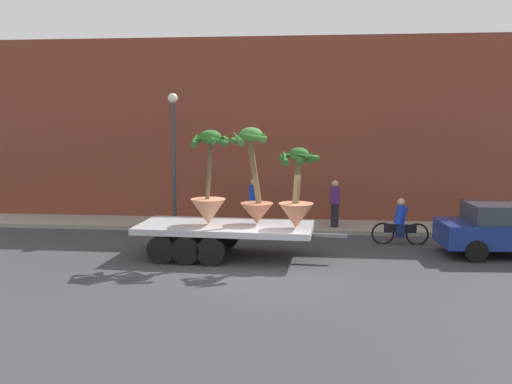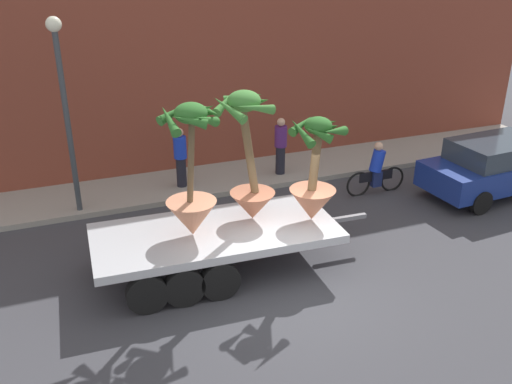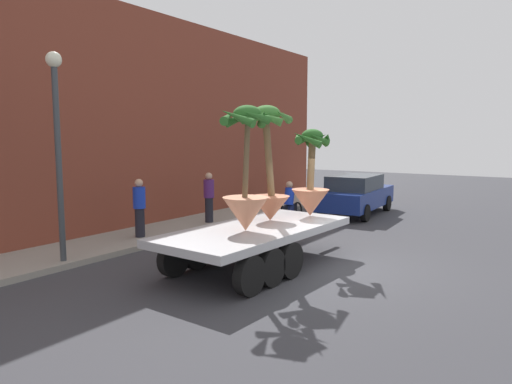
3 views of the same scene
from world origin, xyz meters
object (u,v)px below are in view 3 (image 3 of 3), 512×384
at_px(pedestrian_near_gate, 139,207).
at_px(potted_palm_front, 269,173).
at_px(parked_car, 356,194).
at_px(street_lamp, 57,130).
at_px(flatbed_trailer, 250,238).
at_px(pedestrian_far_left, 209,196).
at_px(potted_palm_rear, 246,184).
at_px(potted_palm_middle, 311,183).
at_px(cyclist, 289,205).

bearing_deg(pedestrian_near_gate, potted_palm_front, -83.39).
height_order(parked_car, street_lamp, street_lamp).
bearing_deg(flatbed_trailer, parked_car, 6.71).
xyz_separation_m(flatbed_trailer, pedestrian_far_left, (3.59, 4.23, 0.29)).
bearing_deg(parked_car, potted_palm_front, -173.77).
height_order(potted_palm_rear, potted_palm_middle, potted_palm_rear).
xyz_separation_m(potted_palm_middle, parked_car, (6.48, 1.36, -1.03)).
bearing_deg(pedestrian_near_gate, flatbed_trailer, -97.94).
distance_m(potted_palm_middle, street_lamp, 6.35).
distance_m(potted_palm_rear, pedestrian_near_gate, 4.60).
relative_size(cyclist, pedestrian_near_gate, 1.08).
bearing_deg(potted_palm_front, flatbed_trailer, -169.89).
distance_m(parked_car, pedestrian_far_left, 6.14).
relative_size(pedestrian_near_gate, street_lamp, 0.35).
relative_size(potted_palm_rear, pedestrian_far_left, 1.62).
bearing_deg(potted_palm_middle, pedestrian_far_left, 74.83).
bearing_deg(pedestrian_far_left, potted_palm_front, -121.78).
height_order(cyclist, pedestrian_far_left, pedestrian_far_left).
distance_m(flatbed_trailer, potted_palm_middle, 2.62).
xyz_separation_m(potted_palm_middle, potted_palm_front, (-1.27, 0.51, 0.33)).
bearing_deg(potted_palm_rear, street_lamp, 117.64).
height_order(flatbed_trailer, pedestrian_near_gate, pedestrian_near_gate).
xyz_separation_m(pedestrian_near_gate, pedestrian_far_left, (2.98, -0.14, 0.00)).
xyz_separation_m(parked_car, pedestrian_far_left, (-5.24, 3.19, 0.21)).
height_order(potted_palm_front, pedestrian_near_gate, potted_palm_front).
height_order(potted_palm_middle, parked_car, potted_palm_middle).
bearing_deg(potted_palm_rear, pedestrian_far_left, 48.29).
bearing_deg(pedestrian_near_gate, street_lamp, -169.29).
bearing_deg(street_lamp, pedestrian_far_left, 3.97).
height_order(flatbed_trailer, potted_palm_middle, potted_palm_middle).
xyz_separation_m(parked_car, pedestrian_near_gate, (-8.23, 3.32, 0.21)).
bearing_deg(pedestrian_far_left, cyclist, -43.90).
xyz_separation_m(potted_palm_rear, pedestrian_far_left, (3.81, 4.28, -0.99)).
bearing_deg(pedestrian_far_left, flatbed_trailer, -130.33).
bearing_deg(potted_palm_middle, pedestrian_near_gate, 110.48).
distance_m(flatbed_trailer, potted_palm_rear, 1.30).
xyz_separation_m(cyclist, pedestrian_far_left, (-2.06, 1.98, 0.37)).
relative_size(potted_palm_front, pedestrian_far_left, 1.67).
distance_m(flatbed_trailer, potted_palm_front, 1.81).
bearing_deg(street_lamp, flatbed_trailer, -59.49).
distance_m(flatbed_trailer, parked_car, 8.90).
bearing_deg(pedestrian_near_gate, potted_palm_rear, -100.68).
distance_m(potted_palm_rear, street_lamp, 4.53).
height_order(cyclist, pedestrian_near_gate, pedestrian_near_gate).
relative_size(potted_palm_middle, parked_car, 0.49).
bearing_deg(potted_palm_front, potted_palm_rear, -169.42).
height_order(potted_palm_middle, cyclist, potted_palm_middle).
bearing_deg(parked_car, potted_palm_rear, -173.14).
height_order(cyclist, street_lamp, street_lamp).
bearing_deg(potted_palm_middle, flatbed_trailer, 172.29).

